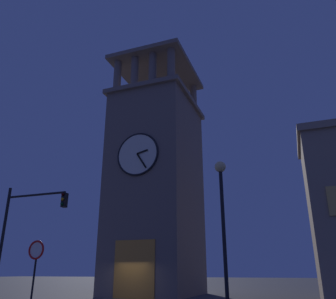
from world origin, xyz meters
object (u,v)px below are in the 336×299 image
object	(u,v)px
street_lamp	(222,208)
traffic_signal_near	(22,225)
no_horn_sign	(36,256)
clocktower	(157,185)

from	to	relation	value
street_lamp	traffic_signal_near	bearing A→B (deg)	-8.82
traffic_signal_near	no_horn_sign	world-z (taller)	traffic_signal_near
clocktower	no_horn_sign	size ratio (longest dim) A/B	7.78
street_lamp	no_horn_sign	size ratio (longest dim) A/B	1.95
clocktower	traffic_signal_near	world-z (taller)	clocktower
no_horn_sign	clocktower	bearing A→B (deg)	-86.10
clocktower	traffic_signal_near	size ratio (longest dim) A/B	3.77
traffic_signal_near	street_lamp	xyz separation A→B (m)	(-11.21, 1.74, -0.08)
clocktower	no_horn_sign	xyz separation A→B (m)	(-1.05, 15.46, -6.67)
clocktower	street_lamp	bearing A→B (deg)	121.09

